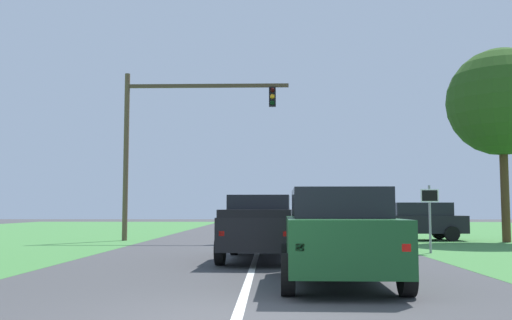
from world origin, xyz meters
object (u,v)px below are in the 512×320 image
at_px(traffic_light, 169,129).
at_px(keep_moving_sign, 430,209).
at_px(oak_tree_right, 502,102).
at_px(crossing_suv_far, 417,221).
at_px(red_suv_near, 338,234).
at_px(pickup_truck_lead, 260,226).

bearing_deg(traffic_light, keep_moving_sign, -34.94).
bearing_deg(oak_tree_right, crossing_suv_far, 156.53).
distance_m(keep_moving_sign, crossing_suv_far, 7.92).
height_order(red_suv_near, keep_moving_sign, keep_moving_sign).
bearing_deg(crossing_suv_far, red_suv_near, -109.44).
height_order(traffic_light, oak_tree_right, oak_tree_right).
relative_size(red_suv_near, pickup_truck_lead, 0.83).
bearing_deg(traffic_light, pickup_truck_lead, -65.25).
height_order(red_suv_near, pickup_truck_lead, red_suv_near).
xyz_separation_m(keep_moving_sign, crossing_suv_far, (1.55, 7.75, -0.54)).
relative_size(pickup_truck_lead, oak_tree_right, 0.65).
height_order(pickup_truck_lead, oak_tree_right, oak_tree_right).
height_order(oak_tree_right, crossing_suv_far, oak_tree_right).
xyz_separation_m(pickup_truck_lead, oak_tree_right, (10.66, 8.89, 5.27)).
bearing_deg(keep_moving_sign, crossing_suv_far, 78.72).
relative_size(red_suv_near, crossing_suv_far, 1.06).
xyz_separation_m(keep_moving_sign, oak_tree_right, (5.04, 6.23, 4.78)).
height_order(keep_moving_sign, crossing_suv_far, keep_moving_sign).
bearing_deg(crossing_suv_far, traffic_light, -176.60).
bearing_deg(pickup_truck_lead, oak_tree_right, 39.82).
bearing_deg(crossing_suv_far, keep_moving_sign, -101.28).
relative_size(keep_moving_sign, crossing_suv_far, 0.51).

